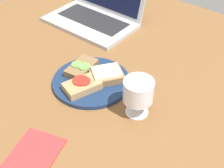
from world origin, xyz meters
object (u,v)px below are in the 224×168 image
Objects in this scene: sandwich_with_cucumber at (82,68)px; napkin at (35,153)px; sandwich_with_tomato at (82,85)px; wine_glass at (137,93)px; sandwich_with_cheese at (106,75)px; plate at (90,81)px; laptop at (97,11)px.

sandwich_with_cucumber is 0.86× the size of napkin.
sandwich_with_tomato is 18.51cm from wine_glass.
sandwich_with_tomato is 8.69cm from sandwich_with_cheese.
wine_glass is (23.52, -3.34, 4.84)cm from sandwich_with_cucumber.
sandwich_with_cucumber is at bearing 163.64° from plate.
sandwich_with_cucumber reaches higher than plate.
sandwich_with_tomato is 0.96× the size of sandwich_with_cheese.
sandwich_with_cheese is at bearing 43.31° from plate.
napkin is at bearing -83.44° from sandwich_with_cheese.
napkin is at bearing -75.36° from sandwich_with_tomato.
sandwich_with_cucumber is 0.33× the size of laptop.
sandwich_with_cucumber is at bearing 171.91° from wine_glass.
laptop reaches higher than sandwich_with_tomato.
sandwich_with_tomato is 44.22cm from laptop.
napkin is (-11.34, -26.99, -7.25)cm from wine_glass.
wine_glass is at bearing -37.73° from laptop.
sandwich_with_cucumber is at bearing 111.89° from napkin.
plate is 20.01cm from wine_glass.
sandwich_with_tomato is at bearing -170.63° from wine_glass.
sandwich_with_cheese is (2.57, 8.30, 0.14)cm from sandwich_with_tomato.
plate is 5.46cm from sandwich_with_cheese.
laptop reaches higher than sandwich_with_cucumber.
sandwich_with_tomato is 0.90× the size of napkin.
sandwich_with_cucumber is 32.78cm from napkin.
sandwich_with_cucumber is 0.96× the size of sandwich_with_tomato.
laptop reaches higher than plate.
wine_glass is (17.63, 2.91, 4.81)cm from sandwich_with_tomato.
wine_glass is (15.06, -5.39, 4.67)cm from sandwich_with_cheese.
wine_glass reaches higher than sandwich_with_tomato.
plate reaches higher than napkin.
wine_glass reaches higher than plate.
laptop is at bearing 135.07° from sandwich_with_cheese.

